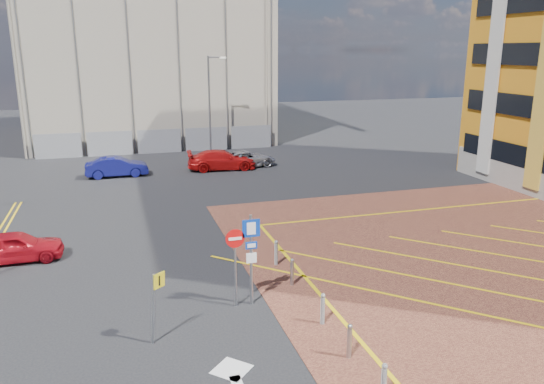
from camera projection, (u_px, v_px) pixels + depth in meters
name	position (u px, v px, depth m)	size (l,w,h in m)	color
ground	(245.00, 319.00, 17.14)	(140.00, 140.00, 0.00)	black
lamp_back	(210.00, 102.00, 43.05)	(1.53, 0.16, 8.00)	#9EA0A8
sign_cluster	(245.00, 251.00, 17.63)	(1.17, 0.12, 3.20)	#9EA0A8
warning_sign	(155.00, 299.00, 15.42)	(0.53, 0.37, 2.24)	#9EA0A8
bollard_row	(331.00, 321.00, 16.12)	(0.14, 11.14, 0.90)	#9EA0A8
construction_building	(144.00, 23.00, 51.30)	(21.20, 19.20, 22.00)	#AB9F8C
construction_fence	(171.00, 141.00, 44.92)	(21.60, 0.06, 2.00)	gray
car_red_left	(15.00, 247.00, 21.73)	(1.50, 3.73, 1.27)	red
car_blue_back	(117.00, 167.00, 36.36)	(1.45, 4.17, 1.37)	navy
car_red_back	(222.00, 160.00, 38.48)	(2.01, 4.94, 1.43)	red
car_silver_back	(247.00, 159.00, 39.42)	(2.04, 4.42, 1.23)	#A2A0A7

